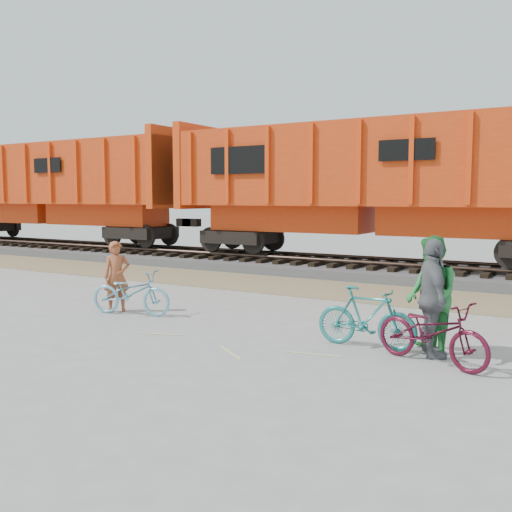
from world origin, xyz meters
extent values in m
plane|color=#9E9E99|center=(0.00, 0.00, 0.00)|extent=(120.00, 120.00, 0.00)
cube|color=#94815B|center=(0.00, 5.50, 0.01)|extent=(120.00, 3.00, 0.02)
cube|color=slate|center=(0.00, 9.00, 0.15)|extent=(120.00, 4.00, 0.30)
cube|color=black|center=(-6.50, 9.00, 0.36)|extent=(0.22, 2.60, 0.12)
cube|color=black|center=(0.00, 9.00, 0.36)|extent=(0.22, 2.60, 0.12)
cylinder|color=#382821|center=(0.00, 8.28, 0.48)|extent=(120.00, 0.12, 0.12)
cylinder|color=#382821|center=(0.00, 9.72, 0.48)|extent=(120.00, 0.12, 0.12)
cube|color=black|center=(-15.30, 9.00, 0.94)|extent=(11.20, 2.20, 0.80)
cube|color=red|center=(-15.30, 9.00, 1.79)|extent=(11.76, 1.65, 0.90)
cube|color=red|center=(-15.30, 9.00, 3.54)|extent=(14.00, 3.00, 2.60)
cube|color=red|center=(-8.45, 9.00, 3.64)|extent=(0.30, 3.06, 3.10)
cube|color=black|center=(-0.30, 9.00, 0.94)|extent=(11.20, 2.20, 0.80)
cube|color=red|center=(-0.30, 9.00, 1.79)|extent=(11.76, 1.65, 0.90)
cube|color=red|center=(-0.30, 9.00, 3.54)|extent=(14.00, 3.00, 2.60)
cube|color=red|center=(-7.15, 9.00, 3.64)|extent=(0.30, 3.06, 3.10)
cube|color=black|center=(-4.50, 7.42, 3.74)|extent=(2.20, 0.04, 0.90)
imported|color=#6FB4CF|center=(-2.69, 0.27, 0.48)|extent=(1.92, 1.04, 0.96)
imported|color=#237E7A|center=(2.57, 0.22, 0.51)|extent=(1.71, 0.50, 1.03)
imported|color=#4B0D20|center=(3.74, -0.17, 0.49)|extent=(1.98, 1.22, 0.98)
imported|color=#A8502D|center=(-3.19, 0.37, 0.78)|extent=(0.64, 0.68, 1.55)
imported|color=#257E36|center=(3.57, 0.42, 0.95)|extent=(1.12, 1.17, 1.90)
imported|color=slate|center=(3.64, 0.23, 0.93)|extent=(0.93, 1.18, 1.87)
camera|label=1|loc=(5.73, -8.72, 2.49)|focal=40.00mm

